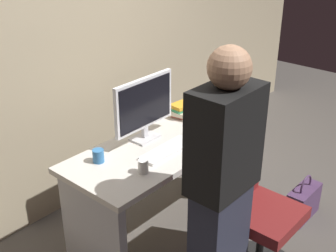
# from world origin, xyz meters

# --- Properties ---
(ground_plane) EXTENTS (9.00, 9.00, 0.00)m
(ground_plane) POSITION_xyz_m (0.00, 0.00, 0.00)
(ground_plane) COLOR #4C4742
(wall_back) EXTENTS (6.40, 0.10, 3.00)m
(wall_back) POSITION_xyz_m (0.00, 0.87, 1.50)
(wall_back) COLOR tan
(wall_back) RESTS_ON ground
(desk) EXTENTS (1.45, 0.64, 0.74)m
(desk) POSITION_xyz_m (0.00, 0.00, 0.52)
(desk) COLOR beige
(desk) RESTS_ON ground
(office_chair) EXTENTS (0.52, 0.52, 0.94)m
(office_chair) POSITION_xyz_m (0.10, -0.72, 0.43)
(office_chair) COLOR black
(office_chair) RESTS_ON ground
(person_at_desk) EXTENTS (0.40, 0.24, 1.64)m
(person_at_desk) POSITION_xyz_m (-0.32, -0.72, 0.84)
(person_at_desk) COLOR #262838
(person_at_desk) RESTS_ON ground
(monitor) EXTENTS (0.54, 0.14, 0.46)m
(monitor) POSITION_xyz_m (-0.03, 0.14, 1.00)
(monitor) COLOR silver
(monitor) RESTS_ON desk
(keyboard) EXTENTS (0.43, 0.14, 0.02)m
(keyboard) POSITION_xyz_m (-0.06, -0.10, 0.75)
(keyboard) COLOR white
(keyboard) RESTS_ON desk
(mouse) EXTENTS (0.06, 0.10, 0.03)m
(mouse) POSITION_xyz_m (0.26, -0.09, 0.76)
(mouse) COLOR white
(mouse) RESTS_ON desk
(cup_near_keyboard) EXTENTS (0.06, 0.06, 0.09)m
(cup_near_keyboard) POSITION_xyz_m (-0.37, -0.17, 0.79)
(cup_near_keyboard) COLOR white
(cup_near_keyboard) RESTS_ON desk
(cup_by_monitor) EXTENTS (0.07, 0.07, 0.09)m
(cup_by_monitor) POSITION_xyz_m (-0.46, 0.14, 0.79)
(cup_by_monitor) COLOR #3372B2
(cup_by_monitor) RESTS_ON desk
(book_stack) EXTENTS (0.23, 0.20, 0.11)m
(book_stack) POSITION_xyz_m (0.46, 0.20, 0.80)
(book_stack) COLOR red
(book_stack) RESTS_ON desk
(handbag) EXTENTS (0.34, 0.14, 0.38)m
(handbag) POSITION_xyz_m (0.85, -0.73, 0.14)
(handbag) COLOR #4C3356
(handbag) RESTS_ON ground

